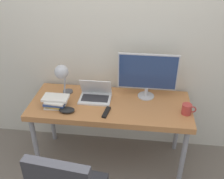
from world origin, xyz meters
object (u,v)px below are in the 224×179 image
at_px(laptop, 95,95).
at_px(book_stack, 56,101).
at_px(monitor, 148,74).
at_px(mug, 187,109).
at_px(game_controller, 67,110).
at_px(desk_lamp, 62,74).

distance_m(laptop, book_stack, 0.40).
height_order(monitor, book_stack, monitor).
bearing_deg(mug, monitor, 145.40).
distance_m(laptop, monitor, 0.57).
bearing_deg(game_controller, monitor, 26.23).
bearing_deg(desk_lamp, game_controller, -69.37).
relative_size(desk_lamp, mug, 2.82).
height_order(book_stack, game_controller, book_stack).
bearing_deg(mug, desk_lamp, 174.46).
distance_m(laptop, desk_lamp, 0.40).
bearing_deg(monitor, laptop, -168.00).
relative_size(book_stack, mug, 1.84).
distance_m(monitor, mug, 0.51).
bearing_deg(game_controller, desk_lamp, 110.63).
distance_m(book_stack, mug, 1.26).
bearing_deg(desk_lamp, laptop, 6.59).
bearing_deg(mug, game_controller, -174.72).
height_order(monitor, game_controller, monitor).
relative_size(laptop, desk_lamp, 0.84).
relative_size(laptop, game_controller, 2.07).
distance_m(monitor, game_controller, 0.87).
bearing_deg(book_stack, monitor, 18.16).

